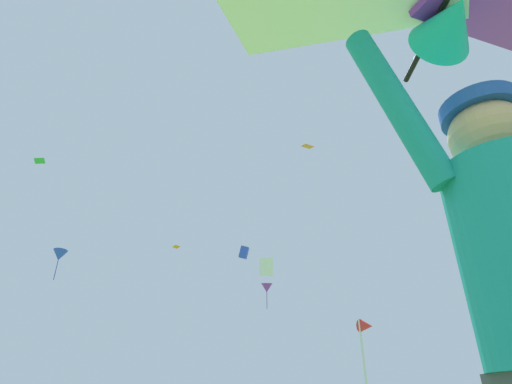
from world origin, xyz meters
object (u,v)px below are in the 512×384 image
at_px(distant_kite_blue_high_left, 59,255).
at_px(distant_kite_green_low_right, 40,161).
at_px(distant_kite_white_mid_right, 266,267).
at_px(distant_kite_orange_far_center, 308,146).
at_px(distant_kite_purple_overhead_distant, 267,288).
at_px(distant_kite_orange_high_right, 176,247).
at_px(marker_flag, 366,335).
at_px(distant_kite_blue_low_left, 244,252).

bearing_deg(distant_kite_blue_high_left, distant_kite_green_low_right, 160.75).
height_order(distant_kite_white_mid_right, distant_kite_green_low_right, distant_kite_green_low_right).
bearing_deg(distant_kite_orange_far_center, distant_kite_green_low_right, 150.79).
bearing_deg(distant_kite_green_low_right, distant_kite_purple_overhead_distant, -0.27).
bearing_deg(distant_kite_blue_high_left, distant_kite_orange_high_right, -12.36).
distance_m(distant_kite_orange_high_right, marker_flag, 27.20).
height_order(distant_kite_orange_far_center, marker_flag, distant_kite_orange_far_center).
height_order(distant_kite_orange_high_right, distant_kite_orange_far_center, distant_kite_orange_far_center).
height_order(distant_kite_blue_high_left, distant_kite_orange_far_center, distant_kite_orange_far_center).
relative_size(distant_kite_blue_low_left, distant_kite_blue_high_left, 0.49).
height_order(distant_kite_blue_low_left, distant_kite_orange_far_center, distant_kite_orange_far_center).
relative_size(distant_kite_blue_low_left, distant_kite_green_low_right, 1.02).
distance_m(distant_kite_white_mid_right, distant_kite_purple_overhead_distant, 18.90).
distance_m(distant_kite_white_mid_right, marker_flag, 11.98).
distance_m(distant_kite_green_low_right, marker_flag, 36.35).
relative_size(distant_kite_white_mid_right, distant_kite_purple_overhead_distant, 0.39).
xyz_separation_m(distant_kite_blue_high_left, marker_flag, (9.88, -27.16, -9.12)).
xyz_separation_m(distant_kite_purple_overhead_distant, distant_kite_orange_high_right, (-9.14, -3.15, 2.02)).
height_order(distant_kite_white_mid_right, distant_kite_orange_far_center, distant_kite_orange_far_center).
height_order(distant_kite_orange_high_right, marker_flag, distant_kite_orange_high_right).
height_order(distant_kite_green_low_right, distant_kite_orange_far_center, distant_kite_green_low_right).
relative_size(distant_kite_green_low_right, distant_kite_purple_overhead_distant, 0.46).
bearing_deg(distant_kite_white_mid_right, distant_kite_blue_high_left, 125.93).
xyz_separation_m(distant_kite_white_mid_right, marker_flag, (-1.91, -10.89, -4.61)).
relative_size(distant_kite_blue_low_left, distant_kite_orange_high_right, 1.89).
bearing_deg(distant_kite_white_mid_right, marker_flag, -99.95).
height_order(distant_kite_blue_low_left, distant_kite_green_low_right, distant_kite_green_low_right).
xyz_separation_m(distant_kite_blue_high_left, distant_kite_orange_far_center, (17.47, -10.54, 7.47)).
relative_size(distant_kite_orange_high_right, distant_kite_orange_far_center, 0.55).
distance_m(distant_kite_blue_low_left, marker_flag, 26.07).
bearing_deg(distant_kite_blue_high_left, distant_kite_orange_far_center, -31.10).
relative_size(distant_kite_white_mid_right, distant_kite_green_low_right, 0.84).
height_order(distant_kite_blue_high_left, marker_flag, distant_kite_blue_high_left).
xyz_separation_m(distant_kite_green_low_right, marker_flag, (13.56, -28.45, -18.12)).
height_order(distant_kite_blue_low_left, distant_kite_blue_high_left, distant_kite_blue_low_left).
height_order(distant_kite_green_low_right, distant_kite_orange_high_right, distant_kite_green_low_right).
bearing_deg(distant_kite_blue_low_left, distant_kite_white_mid_right, -101.66).
xyz_separation_m(distant_kite_purple_overhead_distant, distant_kite_orange_far_center, (-0.63, -11.72, 8.42)).
relative_size(distant_kite_green_low_right, distant_kite_orange_high_right, 1.85).
distance_m(distant_kite_green_low_right, distant_kite_orange_far_center, 24.29).
bearing_deg(distant_kite_green_low_right, distant_kite_blue_low_left, -14.59).
distance_m(distant_kite_purple_overhead_distant, distant_kite_orange_far_center, 14.45).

